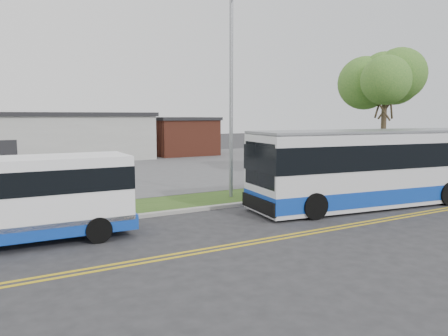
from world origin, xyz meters
TOP-DOWN VIEW (x-y plane):
  - ground at (0.00, 0.00)m, footprint 140.00×140.00m
  - lane_line_north at (0.00, -3.85)m, footprint 70.00×0.12m
  - lane_line_south at (0.00, -4.15)m, footprint 70.00×0.12m
  - curb at (0.00, 1.10)m, footprint 80.00×0.30m
  - verge at (0.00, 2.90)m, footprint 80.00×3.30m
  - parking_lot at (0.00, 17.00)m, footprint 80.00×25.00m
  - brick_wing at (10.50, 26.00)m, footprint 6.30×7.30m
  - tree_east at (14.00, 3.00)m, footprint 5.20×5.20m
  - streetlight_near at (3.00, 2.73)m, footprint 0.35×1.53m
  - shuttle_bus at (-6.22, -0.41)m, footprint 7.29×2.64m
  - transit_bus at (8.11, -1.80)m, footprint 12.62×4.33m
  - pedestrian at (-4.81, 4.00)m, footprint 0.67×0.50m
  - grocery_bag_left at (-5.11, 3.75)m, footprint 0.32×0.32m
  - grocery_bag_right at (-4.51, 4.25)m, footprint 0.32×0.32m

SIDE VIEW (x-z plane):
  - ground at x=0.00m, z-range 0.00..0.00m
  - lane_line_north at x=0.00m, z-range 0.00..0.01m
  - lane_line_south at x=0.00m, z-range 0.00..0.01m
  - verge at x=0.00m, z-range 0.00..0.10m
  - parking_lot at x=0.00m, z-range 0.00..0.10m
  - curb at x=0.00m, z-range 0.00..0.15m
  - grocery_bag_left at x=-5.11m, z-range 0.10..0.42m
  - grocery_bag_right at x=-4.51m, z-range 0.10..0.42m
  - pedestrian at x=-4.81m, z-range 0.10..1.78m
  - shuttle_bus at x=-6.22m, z-range 0.09..2.86m
  - transit_bus at x=8.11m, z-range 0.02..3.45m
  - brick_wing at x=10.50m, z-range 0.01..3.91m
  - streetlight_near at x=3.00m, z-range 0.48..9.98m
  - tree_east at x=14.00m, z-range 2.04..10.37m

